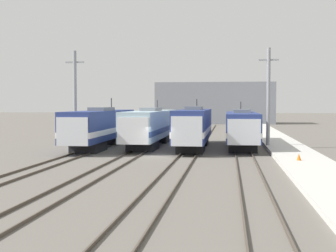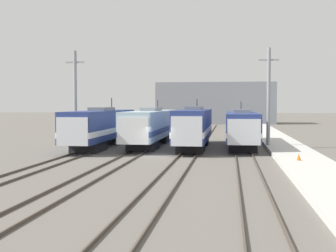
# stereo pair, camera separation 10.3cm
# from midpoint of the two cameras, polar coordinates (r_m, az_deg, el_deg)

# --- Properties ---
(ground_plane) EXTENTS (400.00, 400.00, 0.00)m
(ground_plane) POSITION_cam_midpoint_polar(r_m,az_deg,el_deg) (40.08, -1.16, -3.74)
(ground_plane) COLOR #666059
(rail_pair_far_left) EXTENTS (1.51, 120.00, 0.15)m
(rail_pair_far_left) POSITION_cam_midpoint_polar(r_m,az_deg,el_deg) (41.75, -11.00, -3.43)
(rail_pair_far_left) COLOR #4C4238
(rail_pair_far_left) RESTS_ON ground_plane
(rail_pair_center_left) EXTENTS (1.51, 120.00, 0.15)m
(rail_pair_center_left) POSITION_cam_midpoint_polar(r_m,az_deg,el_deg) (40.50, -4.53, -3.57)
(rail_pair_center_left) COLOR #4C4238
(rail_pair_center_left) RESTS_ON ground_plane
(rail_pair_center_right) EXTENTS (1.51, 120.00, 0.15)m
(rail_pair_center_right) POSITION_cam_midpoint_polar(r_m,az_deg,el_deg) (39.78, 2.27, -3.68)
(rail_pair_center_right) COLOR #4C4238
(rail_pair_center_right) RESTS_ON ground_plane
(rail_pair_far_right) EXTENTS (1.51, 120.00, 0.15)m
(rail_pair_far_right) POSITION_cam_midpoint_polar(r_m,az_deg,el_deg) (39.64, 9.21, -3.73)
(rail_pair_far_right) COLOR #4C4238
(rail_pair_far_right) RESTS_ON ground_plane
(locomotive_far_left) EXTENTS (3.04, 18.55, 5.17)m
(locomotive_far_left) POSITION_cam_midpoint_polar(r_m,az_deg,el_deg) (48.57, -8.29, -0.10)
(locomotive_far_left) COLOR black
(locomotive_far_left) RESTS_ON ground_plane
(locomotive_center_left) EXTENTS (3.08, 19.52, 4.96)m
(locomotive_center_left) POSITION_cam_midpoint_polar(r_m,az_deg,el_deg) (49.83, -2.23, -0.03)
(locomotive_center_left) COLOR #232326
(locomotive_center_left) RESTS_ON ground_plane
(locomotive_center_right) EXTENTS (2.90, 17.02, 5.05)m
(locomotive_center_right) POSITION_cam_midpoint_polar(r_m,az_deg,el_deg) (46.99, 3.09, -0.11)
(locomotive_center_right) COLOR black
(locomotive_center_right) RESTS_ON ground_plane
(locomotive_far_right) EXTENTS (3.13, 17.05, 4.76)m
(locomotive_far_right) POSITION_cam_midpoint_polar(r_m,az_deg,el_deg) (48.67, 8.90, -0.22)
(locomotive_far_right) COLOR black
(locomotive_far_right) RESTS_ON ground_plane
(catenary_tower_left) EXTENTS (2.00, 0.38, 10.14)m
(catenary_tower_left) POSITION_cam_midpoint_polar(r_m,az_deg,el_deg) (50.82, -11.32, 3.45)
(catenary_tower_left) COLOR gray
(catenary_tower_left) RESTS_ON ground_plane
(catenary_tower_right) EXTENTS (2.00, 0.38, 10.14)m
(catenary_tower_right) POSITION_cam_midpoint_polar(r_m,az_deg,el_deg) (48.28, 12.08, 3.48)
(catenary_tower_right) COLOR gray
(catenary_tower_right) RESTS_ON ground_plane
(platform) EXTENTS (4.00, 120.00, 0.34)m
(platform) POSITION_cam_midpoint_polar(r_m,az_deg,el_deg) (40.01, 15.48, -3.60)
(platform) COLOR beige
(platform) RESTS_ON ground_plane
(traffic_cone) EXTENTS (0.34, 0.34, 0.50)m
(traffic_cone) POSITION_cam_midpoint_polar(r_m,az_deg,el_deg) (35.79, 15.59, -3.65)
(traffic_cone) COLOR orange
(traffic_cone) RESTS_ON platform
(depot_building) EXTENTS (26.96, 9.91, 9.41)m
(depot_building) POSITION_cam_midpoint_polar(r_m,az_deg,el_deg) (109.54, 5.72, 2.79)
(depot_building) COLOR gray
(depot_building) RESTS_ON ground_plane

